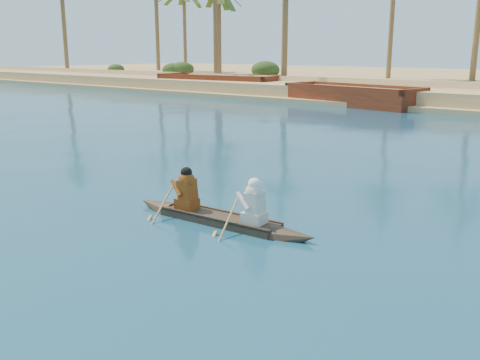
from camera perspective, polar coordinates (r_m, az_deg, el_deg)
The scene contains 5 objects.
ground at distance 18.43m, azimuth -3.33°, elevation 0.86°, with size 160.00×160.00×0.00m, color navy.
shrub_cluster at distance 46.51m, azimuth 23.89°, elevation 8.99°, with size 100.00×6.00×2.40m, color #1E3513, non-canonical shape.
canoe at distance 12.94m, azimuth -2.24°, elevation -3.42°, with size 5.29×1.01×1.45m.
barge_left at distance 53.41m, azimuth -2.20°, elevation 10.09°, with size 12.88×5.30×2.09m.
barge_mid at distance 41.89m, azimuth 11.89°, elevation 8.67°, with size 11.17×5.34×1.79m.
Camera 1 is at (12.04, -13.34, 4.09)m, focal length 40.00 mm.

